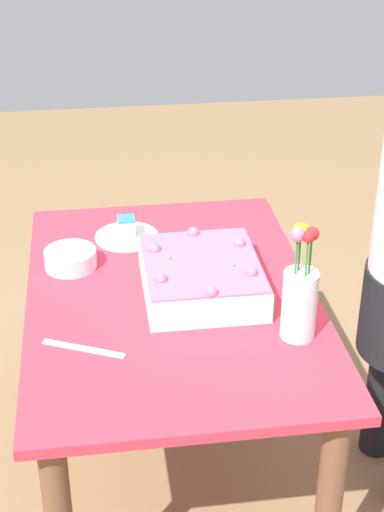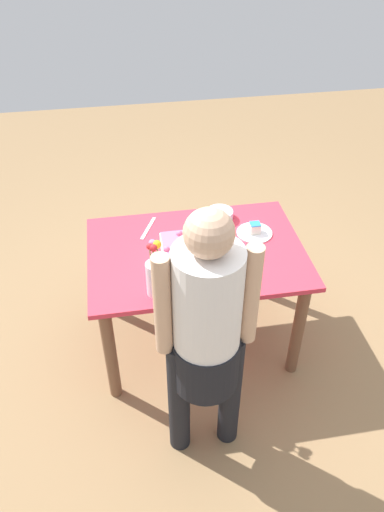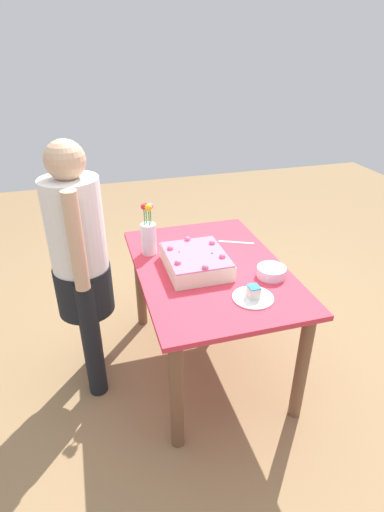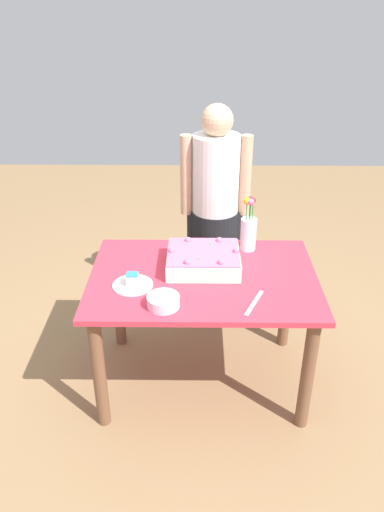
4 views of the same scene
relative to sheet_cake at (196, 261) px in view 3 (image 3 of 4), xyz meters
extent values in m
plane|color=olive|center=(0.00, -0.09, -0.78)|extent=(8.00, 8.00, 0.00)
cube|color=#D23145|center=(0.00, -0.09, -0.07)|extent=(1.23, 0.84, 0.03)
cylinder|color=brown|center=(-0.54, -0.43, -0.43)|extent=(0.07, 0.07, 0.70)
cylinder|color=brown|center=(0.54, -0.43, -0.43)|extent=(0.07, 0.07, 0.70)
cylinder|color=brown|center=(-0.54, 0.26, -0.43)|extent=(0.07, 0.07, 0.70)
cylinder|color=brown|center=(0.54, 0.26, -0.43)|extent=(0.07, 0.07, 0.70)
cube|color=white|center=(0.00, 0.00, -0.01)|extent=(0.40, 0.34, 0.09)
cube|color=#DE6690|center=(0.00, 0.00, 0.04)|extent=(0.39, 0.33, 0.01)
sphere|color=#DE6690|center=(0.18, 0.00, 0.05)|extent=(0.04, 0.04, 0.04)
sphere|color=#DE6690|center=(0.09, 0.13, 0.05)|extent=(0.04, 0.04, 0.04)
sphere|color=#DE6690|center=(-0.09, 0.13, 0.05)|extent=(0.04, 0.04, 0.04)
sphere|color=#DE6690|center=(-0.18, 0.00, 0.05)|extent=(0.04, 0.04, 0.04)
sphere|color=#DE6690|center=(-0.09, -0.13, 0.05)|extent=(0.04, 0.04, 0.04)
sphere|color=#DE6690|center=(0.09, -0.13, 0.05)|extent=(0.04, 0.04, 0.04)
cone|color=#2D8438|center=(-0.03, -0.09, 0.05)|extent=(0.02, 0.02, 0.02)
cone|color=#2D8438|center=(0.04, 0.09, 0.05)|extent=(0.02, 0.02, 0.02)
cylinder|color=white|center=(-0.37, -0.19, -0.05)|extent=(0.21, 0.21, 0.01)
cube|color=silver|center=(-0.37, -0.19, -0.01)|extent=(0.06, 0.06, 0.06)
cube|color=#2B81CD|center=(-0.37, -0.19, 0.02)|extent=(0.06, 0.06, 0.01)
cube|color=silver|center=(0.25, -0.35, -0.05)|extent=(0.12, 0.22, 0.00)
cylinder|color=silver|center=(0.26, 0.22, 0.05)|extent=(0.09, 0.09, 0.19)
cylinder|color=#2D8438|center=(0.28, 0.22, 0.20)|extent=(0.01, 0.01, 0.11)
sphere|color=red|center=(0.28, 0.22, 0.26)|extent=(0.03, 0.03, 0.03)
cylinder|color=#2D8438|center=(0.26, 0.24, 0.20)|extent=(0.01, 0.01, 0.11)
sphere|color=red|center=(0.26, 0.24, 0.26)|extent=(0.04, 0.04, 0.04)
cylinder|color=#2D8438|center=(0.24, 0.22, 0.20)|extent=(0.01, 0.01, 0.11)
sphere|color=yellow|center=(0.24, 0.22, 0.26)|extent=(0.04, 0.04, 0.04)
cylinder|color=#2D8438|center=(0.26, 0.20, 0.20)|extent=(0.01, 0.01, 0.11)
sphere|color=#D76996|center=(0.26, 0.20, 0.26)|extent=(0.04, 0.04, 0.04)
cylinder|color=silver|center=(-0.20, -0.38, -0.02)|extent=(0.16, 0.16, 0.06)
cylinder|color=black|center=(-0.05, 0.63, -0.39)|extent=(0.11, 0.11, 0.78)
cylinder|color=black|center=(0.21, 0.63, -0.39)|extent=(0.11, 0.11, 0.78)
cylinder|color=black|center=(0.08, 0.63, -0.12)|extent=(0.32, 0.31, 0.28)
cylinder|color=silver|center=(0.08, 0.63, 0.26)|extent=(0.30, 0.30, 0.52)
sphere|color=tan|center=(0.08, 0.63, 0.61)|extent=(0.20, 0.20, 0.20)
cylinder|color=tan|center=(-0.11, 0.63, 0.26)|extent=(0.08, 0.08, 0.52)
cylinder|color=tan|center=(0.27, 0.63, 0.26)|extent=(0.08, 0.08, 0.52)
camera|label=1|loc=(1.94, -0.30, 1.15)|focal=55.00mm
camera|label=2|loc=(0.39, 2.10, 1.71)|focal=35.00mm
camera|label=3|loc=(-1.91, 0.57, 1.11)|focal=28.00mm
camera|label=4|loc=(-0.04, -2.39, 1.35)|focal=35.00mm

